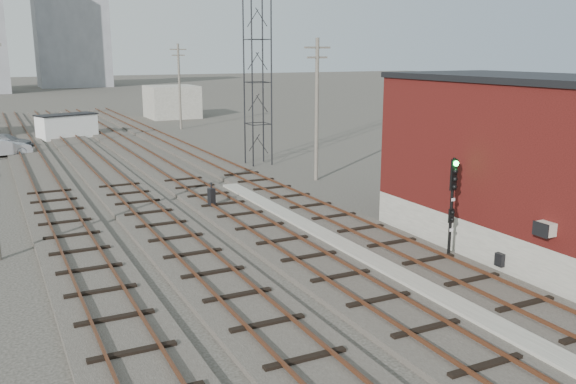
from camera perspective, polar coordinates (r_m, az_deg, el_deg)
ground at (r=67.57m, az=-15.77°, el=5.57°), size 320.00×320.00×0.00m
track_right at (r=48.01m, az=-7.99°, el=3.22°), size 3.20×90.00×0.39m
track_mid_right at (r=46.92m, az=-12.63°, el=2.81°), size 3.20×90.00×0.39m
track_mid_left at (r=46.15m, az=-17.44°, el=2.35°), size 3.20×90.00×0.39m
track_left at (r=45.72m, az=-22.39°, el=1.88°), size 3.20×90.00×0.39m
platform_curb at (r=25.06m, az=6.22°, el=-5.72°), size 0.90×28.00×0.26m
brick_building at (r=27.19m, az=21.29°, el=2.56°), size 6.54×12.20×7.22m
lattice_tower at (r=44.68m, az=-2.88°, el=12.14°), size 1.60×1.60×15.00m
utility_pole_right_a at (r=38.99m, az=2.71°, el=8.05°), size 1.80×0.24×9.00m
utility_pole_right_b at (r=66.75m, az=-10.13°, el=9.91°), size 1.80×0.24×9.00m
apartment_right at (r=157.33m, az=-19.63°, el=14.01°), size 16.00×12.00×26.00m
shed_right at (r=79.12m, az=-10.81°, el=8.29°), size 6.00×6.00×4.00m
signal_mast at (r=24.78m, az=15.12°, el=-0.76°), size 0.40×0.41×4.13m
switch_stand at (r=32.30m, az=-7.17°, el=-0.54°), size 0.38×0.38×1.36m
site_trailer at (r=62.89m, az=-19.98°, el=5.84°), size 6.00×4.05×2.32m
car_silver at (r=53.55m, az=-25.13°, el=3.76°), size 4.47×2.57×1.39m
car_grey at (r=57.50m, az=-24.98°, el=4.29°), size 4.93×3.41×1.32m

